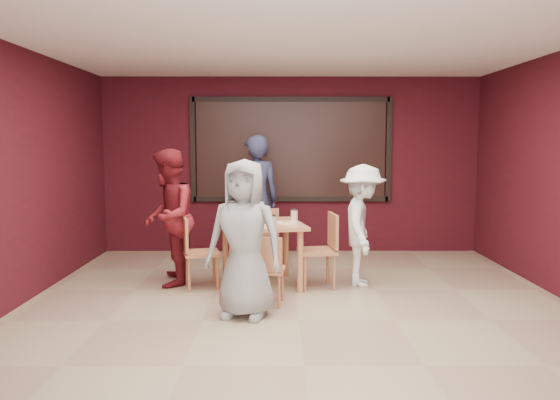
{
  "coord_description": "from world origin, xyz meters",
  "views": [
    {
      "loc": [
        -0.21,
        -5.26,
        1.76
      ],
      "look_at": [
        -0.18,
        1.33,
        1.07
      ],
      "focal_mm": 35.0,
      "sensor_mm": 36.0,
      "label": 1
    }
  ],
  "objects_px": {
    "chair_front": "(266,266)",
    "diner_right": "(362,225)",
    "chair_right": "(323,246)",
    "diner_front": "(244,239)",
    "dining_table": "(261,231)",
    "chair_back": "(266,237)",
    "diner_back": "(256,200)",
    "chair_left": "(195,248)",
    "diner_left": "(168,217)"
  },
  "relations": [
    {
      "from": "dining_table",
      "to": "chair_left",
      "type": "relative_size",
      "value": 1.36
    },
    {
      "from": "dining_table",
      "to": "chair_left",
      "type": "distance_m",
      "value": 0.82
    },
    {
      "from": "dining_table",
      "to": "diner_right",
      "type": "xyz_separation_m",
      "value": [
        1.25,
        0.04,
        0.06
      ]
    },
    {
      "from": "chair_right",
      "to": "diner_right",
      "type": "xyz_separation_m",
      "value": [
        0.49,
        0.11,
        0.23
      ]
    },
    {
      "from": "dining_table",
      "to": "diner_right",
      "type": "relative_size",
      "value": 0.78
    },
    {
      "from": "dining_table",
      "to": "chair_right",
      "type": "height_order",
      "value": "dining_table"
    },
    {
      "from": "chair_right",
      "to": "diner_back",
      "type": "distance_m",
      "value": 1.64
    },
    {
      "from": "chair_front",
      "to": "diner_front",
      "type": "xyz_separation_m",
      "value": [
        -0.21,
        -0.36,
        0.36
      ]
    },
    {
      "from": "diner_back",
      "to": "diner_right",
      "type": "xyz_separation_m",
      "value": [
        1.36,
        -1.22,
        -0.19
      ]
    },
    {
      "from": "diner_front",
      "to": "diner_back",
      "type": "xyz_separation_m",
      "value": [
        0.02,
        2.45,
        0.14
      ]
    },
    {
      "from": "diner_right",
      "to": "chair_left",
      "type": "bearing_deg",
      "value": 101.62
    },
    {
      "from": "diner_front",
      "to": "chair_front",
      "type": "bearing_deg",
      "value": 74.58
    },
    {
      "from": "diner_left",
      "to": "diner_right",
      "type": "height_order",
      "value": "diner_left"
    },
    {
      "from": "chair_right",
      "to": "diner_right",
      "type": "distance_m",
      "value": 0.55
    },
    {
      "from": "chair_front",
      "to": "diner_right",
      "type": "bearing_deg",
      "value": 36.99
    },
    {
      "from": "chair_left",
      "to": "chair_right",
      "type": "bearing_deg",
      "value": 1.27
    },
    {
      "from": "dining_table",
      "to": "chair_front",
      "type": "distance_m",
      "value": 0.88
    },
    {
      "from": "dining_table",
      "to": "diner_left",
      "type": "height_order",
      "value": "diner_left"
    },
    {
      "from": "dining_table",
      "to": "chair_front",
      "type": "height_order",
      "value": "dining_table"
    },
    {
      "from": "diner_left",
      "to": "diner_right",
      "type": "bearing_deg",
      "value": 85.92
    },
    {
      "from": "diner_back",
      "to": "diner_front",
      "type": "bearing_deg",
      "value": 78.87
    },
    {
      "from": "chair_left",
      "to": "diner_right",
      "type": "bearing_deg",
      "value": 3.93
    },
    {
      "from": "diner_front",
      "to": "diner_left",
      "type": "bearing_deg",
      "value": 143.89
    },
    {
      "from": "diner_front",
      "to": "diner_back",
      "type": "relative_size",
      "value": 0.85
    },
    {
      "from": "diner_left",
      "to": "diner_right",
      "type": "distance_m",
      "value": 2.4
    },
    {
      "from": "dining_table",
      "to": "diner_right",
      "type": "distance_m",
      "value": 1.25
    },
    {
      "from": "chair_front",
      "to": "diner_front",
      "type": "height_order",
      "value": "diner_front"
    },
    {
      "from": "chair_front",
      "to": "dining_table",
      "type": "bearing_deg",
      "value": 95.46
    },
    {
      "from": "dining_table",
      "to": "chair_back",
      "type": "bearing_deg",
      "value": 86.15
    },
    {
      "from": "chair_front",
      "to": "chair_back",
      "type": "distance_m",
      "value": 1.53
    },
    {
      "from": "chair_back",
      "to": "diner_front",
      "type": "height_order",
      "value": "diner_front"
    },
    {
      "from": "chair_front",
      "to": "diner_back",
      "type": "height_order",
      "value": "diner_back"
    },
    {
      "from": "dining_table",
      "to": "chair_right",
      "type": "xyz_separation_m",
      "value": [
        0.76,
        -0.06,
        -0.17
      ]
    },
    {
      "from": "chair_back",
      "to": "diner_front",
      "type": "xyz_separation_m",
      "value": [
        -0.18,
        -1.89,
        0.31
      ]
    },
    {
      "from": "chair_right",
      "to": "diner_front",
      "type": "distance_m",
      "value": 1.46
    },
    {
      "from": "chair_left",
      "to": "dining_table",
      "type": "bearing_deg",
      "value": 7.08
    },
    {
      "from": "chair_back",
      "to": "diner_left",
      "type": "xyz_separation_m",
      "value": [
        -1.19,
        -0.62,
        0.36
      ]
    },
    {
      "from": "chair_left",
      "to": "diner_front",
      "type": "height_order",
      "value": "diner_front"
    },
    {
      "from": "dining_table",
      "to": "chair_back",
      "type": "height_order",
      "value": "dining_table"
    },
    {
      "from": "diner_front",
      "to": "dining_table",
      "type": "bearing_deg",
      "value": 98.93
    },
    {
      "from": "chair_back",
      "to": "dining_table",
      "type": "bearing_deg",
      "value": -93.85
    },
    {
      "from": "diner_right",
      "to": "diner_front",
      "type": "bearing_deg",
      "value": 139.57
    },
    {
      "from": "diner_right",
      "to": "dining_table",
      "type": "bearing_deg",
      "value": 99.61
    },
    {
      "from": "diner_front",
      "to": "diner_left",
      "type": "distance_m",
      "value": 1.63
    },
    {
      "from": "chair_right",
      "to": "diner_front",
      "type": "bearing_deg",
      "value": -128.14
    },
    {
      "from": "chair_back",
      "to": "diner_back",
      "type": "distance_m",
      "value": 0.74
    },
    {
      "from": "chair_front",
      "to": "chair_back",
      "type": "xyz_separation_m",
      "value": [
        -0.03,
        1.53,
        0.05
      ]
    },
    {
      "from": "dining_table",
      "to": "diner_left",
      "type": "relative_size",
      "value": 0.69
    },
    {
      "from": "chair_front",
      "to": "chair_left",
      "type": "xyz_separation_m",
      "value": [
        -0.87,
        0.74,
        0.05
      ]
    },
    {
      "from": "chair_front",
      "to": "diner_front",
      "type": "relative_size",
      "value": 0.48
    }
  ]
}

